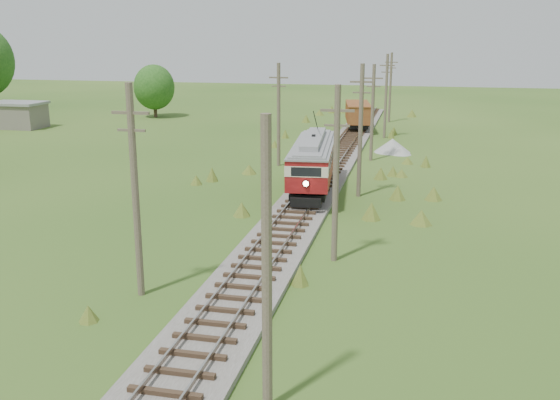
# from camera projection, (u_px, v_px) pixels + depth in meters

# --- Properties ---
(railbed_main) EXTENTS (3.60, 96.00, 0.57)m
(railbed_main) POSITION_uv_depth(u_px,v_px,m) (320.00, 182.00, 46.59)
(railbed_main) COLOR #605B54
(railbed_main) RESTS_ON ground
(streetcar) EXTENTS (3.75, 11.72, 5.30)m
(streetcar) POSITION_uv_depth(u_px,v_px,m) (313.00, 159.00, 43.19)
(streetcar) COLOR black
(streetcar) RESTS_ON ground
(gondola) EXTENTS (3.79, 8.28, 2.65)m
(gondola) POSITION_uv_depth(u_px,v_px,m) (358.00, 114.00, 72.23)
(gondola) COLOR black
(gondola) RESTS_ON ground
(gravel_pile) EXTENTS (3.57, 3.79, 1.30)m
(gravel_pile) POSITION_uv_depth(u_px,v_px,m) (394.00, 146.00, 58.97)
(gravel_pile) COLOR gray
(gravel_pile) RESTS_ON ground
(utility_pole_r_1) EXTENTS (0.30, 0.30, 8.80)m
(utility_pole_r_1) POSITION_uv_depth(u_px,v_px,m) (267.00, 270.00, 17.51)
(utility_pole_r_1) COLOR brown
(utility_pole_r_1) RESTS_ON ground
(utility_pole_r_2) EXTENTS (1.60, 0.30, 8.60)m
(utility_pole_r_2) POSITION_uv_depth(u_px,v_px,m) (336.00, 173.00, 29.72)
(utility_pole_r_2) COLOR brown
(utility_pole_r_2) RESTS_ON ground
(utility_pole_r_3) EXTENTS (1.60, 0.30, 9.00)m
(utility_pole_r_3) POSITION_uv_depth(u_px,v_px,m) (360.00, 130.00, 41.95)
(utility_pole_r_3) COLOR brown
(utility_pole_r_3) RESTS_ON ground
(utility_pole_r_4) EXTENTS (1.60, 0.30, 8.40)m
(utility_pole_r_4) POSITION_uv_depth(u_px,v_px,m) (373.00, 112.00, 54.33)
(utility_pole_r_4) COLOR brown
(utility_pole_r_4) RESTS_ON ground
(utility_pole_r_5) EXTENTS (1.60, 0.30, 8.90)m
(utility_pole_r_5) POSITION_uv_depth(u_px,v_px,m) (386.00, 95.00, 66.44)
(utility_pole_r_5) COLOR brown
(utility_pole_r_5) RESTS_ON ground
(utility_pole_r_6) EXTENTS (1.60, 0.30, 8.70)m
(utility_pole_r_6) POSITION_uv_depth(u_px,v_px,m) (390.00, 87.00, 78.77)
(utility_pole_r_6) COLOR brown
(utility_pole_r_6) RESTS_ON ground
(utility_pole_l_a) EXTENTS (1.60, 0.30, 9.00)m
(utility_pole_l_a) POSITION_uv_depth(u_px,v_px,m) (135.00, 190.00, 25.60)
(utility_pole_l_a) COLOR brown
(utility_pole_l_a) RESTS_ON ground
(utility_pole_l_b) EXTENTS (1.60, 0.30, 8.60)m
(utility_pole_l_b) POSITION_uv_depth(u_px,v_px,m) (279.00, 114.00, 52.12)
(utility_pole_l_b) COLOR brown
(utility_pole_l_b) RESTS_ON ground
(tree_mid_a) EXTENTS (5.46, 5.46, 7.03)m
(tree_mid_a) POSITION_uv_depth(u_px,v_px,m) (154.00, 87.00, 83.61)
(tree_mid_a) COLOR #38281C
(tree_mid_a) RESTS_ON ground
(shed) EXTENTS (6.40, 4.40, 3.10)m
(shed) POSITION_uv_depth(u_px,v_px,m) (17.00, 115.00, 74.52)
(shed) COLOR slate
(shed) RESTS_ON ground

